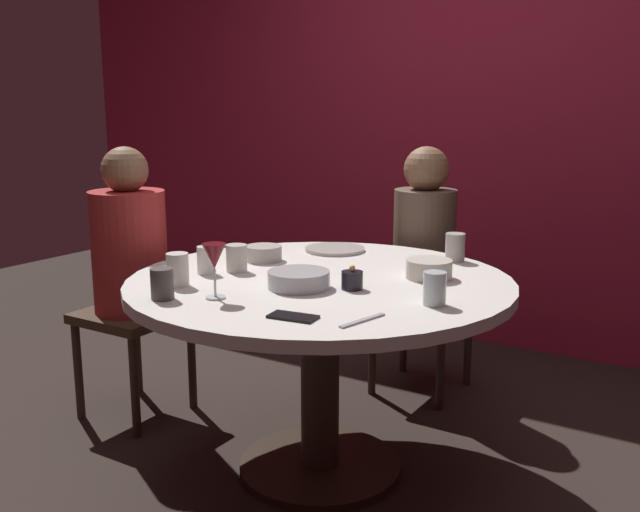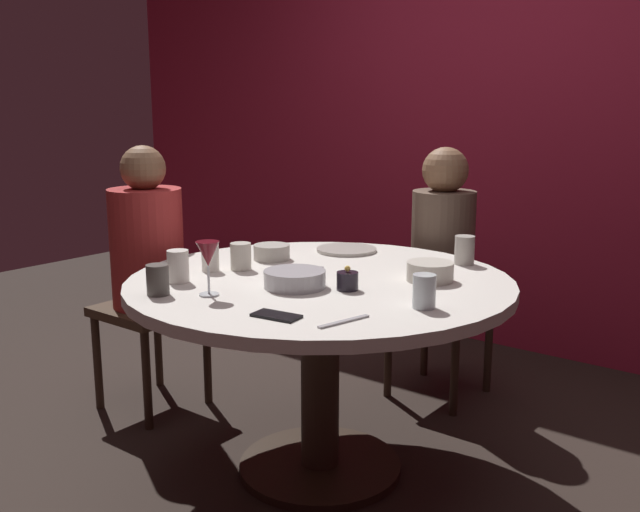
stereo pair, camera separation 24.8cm
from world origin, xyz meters
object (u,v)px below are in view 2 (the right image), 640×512
Objects in this scene: wine_glass at (208,256)px; cup_center_front at (241,256)px; bowl_serving_large at (295,279)px; cup_by_left_diner at (424,291)px; seated_diner_left at (147,249)px; cup_beside_wine at (158,280)px; cup_by_right_diner at (210,258)px; candle_holder at (347,281)px; dining_table at (320,318)px; dinner_plate at (346,250)px; bowl_salad_center at (272,252)px; seated_diner_back at (443,245)px; cup_near_candle at (465,250)px; bowl_small_white at (430,272)px; cell_phone at (276,316)px; cup_far_edge at (178,266)px.

wine_glass is 1.76× the size of cup_center_front.
wine_glass is 0.85× the size of bowl_serving_large.
seated_diner_left is at bearing 175.80° from cup_by_left_diner.
wine_glass is at bearing 35.18° from cup_beside_wine.
seated_diner_left is 1.43m from cup_by_left_diner.
cup_beside_wine is (0.11, -0.34, -0.00)m from cup_by_right_diner.
candle_holder is at bearing 0.06° from cup_center_front.
wine_glass is 0.35m from cup_by_right_diner.
cup_beside_wine is (-0.27, -0.49, 0.20)m from dining_table.
bowl_salad_center is (-0.14, -0.31, 0.02)m from dinner_plate.
candle_holder is at bearing 46.60° from wine_glass.
seated_diner_back reaches higher than cup_near_candle.
seated_diner_left is 11.78× the size of cup_beside_wine.
cup_center_front is at bearing -82.37° from bowl_salad_center.
seated_diner_left is 0.91m from wine_glass.
cup_beside_wine is (0.07, -0.62, 0.02)m from bowl_salad_center.
seated_diner_left is at bearing 173.43° from cup_center_front.
seated_diner_left is 11.69× the size of cup_center_front.
cup_center_front reaches higher than candle_holder.
bowl_small_white is 0.92m from cup_beside_wine.
cup_beside_wine is at bearing -119.49° from cup_near_candle.
candle_holder reaches higher than dining_table.
wine_glass is 1.61× the size of cup_near_candle.
cup_center_front is (-0.31, -0.98, 0.07)m from seated_diner_back.
dining_table is at bearing 0.00° from seated_diner_left.
wine_glass is at bearing -69.14° from bowl_salad_center.
bowl_salad_center is at bearing -144.33° from cell_phone.
dinner_plate is at bearing 30.41° from seated_diner_left.
cup_by_left_diner is (0.62, 0.30, -0.08)m from wine_glass.
cup_beside_wine is (-0.60, -0.70, 0.02)m from bowl_small_white.
dinner_plate is 2.41× the size of cup_by_left_diner.
dining_table is 13.59× the size of cup_by_right_diner.
dinner_plate is (-0.06, 0.84, -0.12)m from wine_glass.
cup_by_right_diner is 0.19m from cup_far_edge.
seated_diner_left reaches higher than bowl_serving_large.
bowl_salad_center reaches higher than bowl_serving_large.
dining_table is 0.23m from bowl_serving_large.
bowl_small_white is at bearing 39.04° from cup_far_edge.
bowl_salad_center is 1.38× the size of cup_by_left_diner.
seated_diner_back is 0.99m from candle_holder.
cup_by_right_diner is at bearing 101.32° from cup_far_edge.
cell_phone is 0.66m from bowl_small_white.
bowl_serving_large is 2.08× the size of cup_by_right_diner.
candle_holder is 0.83× the size of cup_center_front.
bowl_small_white is (0.52, -0.23, 0.03)m from dinner_plate.
dining_table is at bearing 157.00° from candle_holder.
cup_beside_wine is (-0.75, -0.39, -0.00)m from cup_by_left_diner.
candle_holder is 0.47× the size of wine_glass.
cup_center_front is (0.03, -0.20, 0.02)m from bowl_salad_center.
seated_diner_left reaches higher than bowl_small_white.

